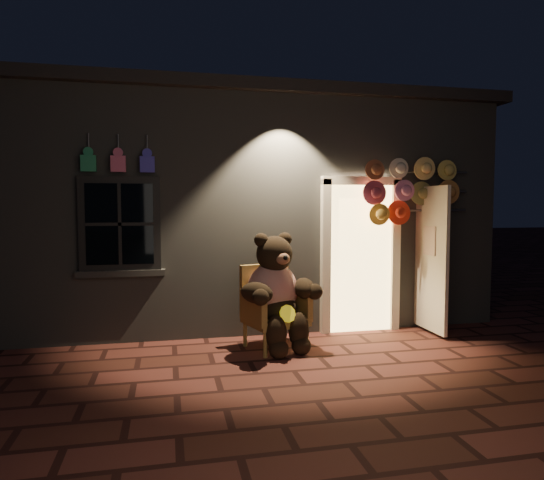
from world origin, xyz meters
name	(u,v)px	position (x,y,z in m)	size (l,w,h in m)	color
ground	(294,371)	(0.00, 0.00, 0.00)	(60.00, 60.00, 0.00)	brown
shop_building	(240,208)	(0.00, 3.99, 1.74)	(7.30, 5.95, 3.51)	slate
wicker_armchair	(272,306)	(-0.04, 0.94, 0.52)	(0.85, 0.81, 1.03)	#AD8C43
teddy_bear	(276,292)	(-0.02, 0.81, 0.72)	(1.01, 0.92, 1.46)	#A82012
hat_rack	(410,189)	(2.01, 1.28, 2.01)	(1.59, 0.22, 2.46)	#59595E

